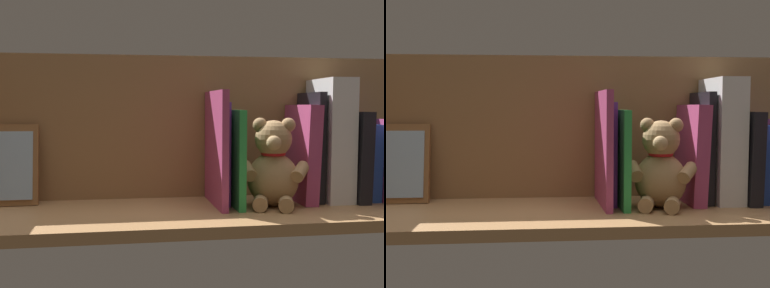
{
  "view_description": "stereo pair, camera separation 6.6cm",
  "coord_description": "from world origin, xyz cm",
  "views": [
    {
      "loc": [
        14.97,
        94.82,
        20.34
      ],
      "look_at": [
        0.0,
        0.0,
        13.04
      ],
      "focal_mm": 45.22,
      "sensor_mm": 36.0,
      "label": 1
    },
    {
      "loc": [
        8.46,
        95.62,
        20.34
      ],
      "look_at": [
        0.0,
        0.0,
        13.04
      ],
      "focal_mm": 45.22,
      "sensor_mm": 36.0,
      "label": 2
    }
  ],
  "objects": [
    {
      "name": "ground_plane",
      "position": [
        0.0,
        0.0,
        -1.1
      ],
      "size": [
        103.53,
        31.45,
        2.2
      ],
      "primitive_type": "cube",
      "color": "#A87A4C"
    },
    {
      "name": "shelf_back_panel",
      "position": [
        0.0,
        -13.47,
        15.91
      ],
      "size": [
        103.53,
        1.5,
        31.82
      ],
      "primitive_type": "cube",
      "color": "#986E44",
      "rests_on": "ground_plane"
    },
    {
      "name": "book_0",
      "position": [
        -44.19,
        -5.96,
        8.6
      ],
      "size": [
        1.72,
        12.72,
        17.19
      ],
      "primitive_type": "cube",
      "color": "blue",
      "rests_on": "ground_plane"
    },
    {
      "name": "book_1",
      "position": [
        -42.11,
        -2.09,
        8.91
      ],
      "size": [
        2.21,
        20.46,
        17.86
      ],
      "primitive_type": "cube",
      "rotation": [
        0.0,
        -0.04,
        0.0
      ],
      "color": "#B23F72",
      "rests_on": "ground_plane"
    },
    {
      "name": "book_2",
      "position": [
        -39.48,
        -5.69,
        8.33
      ],
      "size": [
        3.03,
        13.26,
        16.68
      ],
      "primitive_type": "cube",
      "rotation": [
        0.0,
        -0.01,
        0.0
      ],
      "color": "blue",
      "rests_on": "ground_plane"
    },
    {
      "name": "book_3",
      "position": [
        -36.26,
        -4.67,
        9.71
      ],
      "size": [
        3.16,
        15.3,
        19.47
      ],
      "primitive_type": "cube",
      "rotation": [
        0.0,
        -0.02,
        0.0
      ],
      "color": "black",
      "rests_on": "ground_plane"
    },
    {
      "name": "dictionary_thick_white",
      "position": [
        -31.56,
        -5.12,
        13.27
      ],
      "size": [
        5.79,
        14.21,
        26.53
      ],
      "primitive_type": "cube",
      "color": "silver",
      "rests_on": "ground_plane"
    },
    {
      "name": "book_4",
      "position": [
        -27.45,
        -5.92,
        11.77
      ],
      "size": [
        1.59,
        12.81,
        23.55
      ],
      "primitive_type": "cube",
      "color": "black",
      "rests_on": "ground_plane"
    },
    {
      "name": "book_5",
      "position": [
        -24.79,
        -4.78,
        10.42
      ],
      "size": [
        3.63,
        15.1,
        20.93
      ],
      "primitive_type": "cube",
      "rotation": [
        0.0,
        -0.04,
        0.0
      ],
      "color": "#B23F72",
      "rests_on": "ground_plane"
    },
    {
      "name": "teddy_bear",
      "position": [
        -16.78,
        0.64,
        8.02
      ],
      "size": [
        14.05,
        13.79,
        18.23
      ],
      "rotation": [
        0.0,
        0.0,
        -0.32
      ],
      "color": "tan",
      "rests_on": "ground_plane"
    },
    {
      "name": "book_6",
      "position": [
        -9.07,
        -3.41,
        9.91
      ],
      "size": [
        1.43,
        17.83,
        19.81
      ],
      "primitive_type": "cube",
      "color": "green",
      "rests_on": "ground_plane"
    },
    {
      "name": "book_7",
      "position": [
        -7.31,
        -5.91,
        10.7
      ],
      "size": [
        1.24,
        12.83,
        21.4
      ],
      "primitive_type": "cube",
      "color": "purple",
      "rests_on": "ground_plane"
    },
    {
      "name": "book_8",
      "position": [
        -5.56,
        -3.27,
        11.86
      ],
      "size": [
        1.39,
        18.11,
        23.73
      ],
      "primitive_type": "cube",
      "color": "#B23F72",
      "rests_on": "ground_plane"
    },
    {
      "name": "picture_frame_leaning",
      "position": [
        37.69,
        -9.67,
        8.32
      ],
      "size": [
        13.11,
        4.66,
        16.89
      ],
      "color": "brown",
      "rests_on": "ground_plane"
    }
  ]
}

